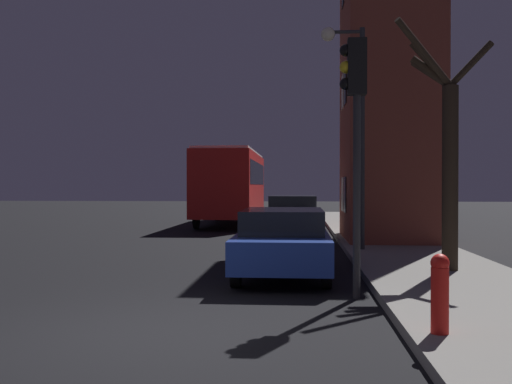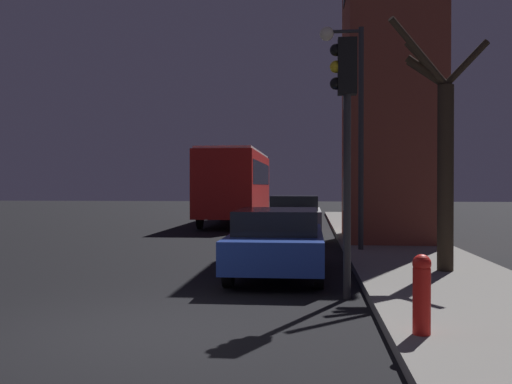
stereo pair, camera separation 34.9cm
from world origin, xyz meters
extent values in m
plane|color=black|center=(0.00, 0.00, 0.00)|extent=(120.00, 120.00, 0.00)
cube|color=brown|center=(4.74, 11.43, 4.50)|extent=(2.76, 4.17, 8.69)
cube|color=black|center=(3.34, 10.95, 1.55)|extent=(0.03, 0.70, 1.10)
cube|color=beige|center=(3.34, 11.91, 1.55)|extent=(0.03, 0.70, 1.10)
cube|color=black|center=(3.34, 10.95, 4.90)|extent=(0.03, 0.70, 1.10)
cube|color=beige|center=(3.34, 11.91, 4.90)|extent=(0.03, 0.70, 1.10)
cylinder|color=#28282B|center=(3.58, 8.29, 3.07)|extent=(0.14, 0.14, 5.84)
cylinder|color=#28282B|center=(3.13, 8.29, 5.89)|extent=(0.90, 0.09, 0.09)
sphere|color=#F4EAC6|center=(2.68, 8.29, 5.84)|extent=(0.37, 0.37, 0.37)
cylinder|color=#28282B|center=(2.85, 2.39, 1.64)|extent=(0.12, 0.12, 3.29)
cube|color=black|center=(2.85, 2.39, 3.74)|extent=(0.30, 0.24, 0.90)
sphere|color=black|center=(2.67, 2.39, 4.01)|extent=(0.20, 0.20, 0.20)
sphere|color=yellow|center=(2.67, 2.39, 3.74)|extent=(0.20, 0.20, 0.20)
sphere|color=black|center=(2.67, 2.39, 3.47)|extent=(0.20, 0.20, 0.20)
cylinder|color=#2D2319|center=(4.90, 4.65, 1.98)|extent=(0.31, 0.31, 3.66)
cylinder|color=#2D2319|center=(4.54, 4.70, 4.09)|extent=(0.84, 0.26, 0.68)
cylinder|color=#2D2319|center=(4.58, 4.82, 4.09)|extent=(0.82, 0.55, 0.69)
cylinder|color=#2D2319|center=(4.32, 4.29, 4.37)|extent=(1.30, 0.86, 1.23)
cylinder|color=#2D2319|center=(5.28, 4.59, 4.21)|extent=(0.87, 0.25, 0.90)
cylinder|color=#2D2319|center=(4.53, 4.65, 4.24)|extent=(0.86, 0.14, 0.95)
cube|color=red|center=(-1.27, 19.93, 1.90)|extent=(2.48, 9.25, 2.83)
cube|color=black|center=(-1.27, 19.93, 2.40)|extent=(2.50, 8.51, 1.02)
cube|color=#B2B2B2|center=(-1.27, 19.93, 3.37)|extent=(2.36, 8.78, 0.12)
cylinder|color=black|center=(-0.12, 22.93, 0.48)|extent=(0.18, 0.96, 0.96)
cylinder|color=black|center=(-2.42, 22.93, 0.48)|extent=(0.18, 0.96, 0.96)
cylinder|color=black|center=(-0.12, 16.92, 0.48)|extent=(0.18, 0.96, 0.96)
cylinder|color=black|center=(-2.42, 16.92, 0.48)|extent=(0.18, 0.96, 0.96)
cube|color=navy|center=(1.60, 4.80, 0.60)|extent=(1.79, 4.69, 0.58)
cube|color=black|center=(1.60, 4.56, 1.12)|extent=(1.58, 2.44, 0.46)
cylinder|color=black|center=(2.40, 6.32, 0.31)|extent=(0.18, 0.61, 0.61)
cylinder|color=black|center=(0.79, 6.32, 0.31)|extent=(0.18, 0.61, 0.61)
cylinder|color=black|center=(2.40, 3.27, 0.31)|extent=(0.18, 0.61, 0.61)
cylinder|color=black|center=(0.79, 3.27, 0.31)|extent=(0.18, 0.61, 0.61)
cube|color=#B7BABF|center=(1.69, 13.73, 0.63)|extent=(1.85, 4.60, 0.68)
cube|color=black|center=(1.69, 13.50, 1.22)|extent=(1.63, 2.39, 0.51)
cylinder|color=black|center=(2.53, 15.23, 0.29)|extent=(0.18, 0.57, 0.57)
cylinder|color=black|center=(0.86, 15.23, 0.29)|extent=(0.18, 0.57, 0.57)
cylinder|color=black|center=(2.53, 12.24, 0.29)|extent=(0.18, 0.57, 0.57)
cylinder|color=black|center=(0.86, 12.24, 0.29)|extent=(0.18, 0.57, 0.57)
cylinder|color=red|center=(3.51, -0.32, 0.53)|extent=(0.20, 0.20, 0.75)
sphere|color=red|center=(3.51, -0.32, 0.95)|extent=(0.21, 0.21, 0.21)
camera|label=1|loc=(1.92, -6.90, 1.82)|focal=40.00mm
camera|label=2|loc=(2.26, -6.87, 1.82)|focal=40.00mm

